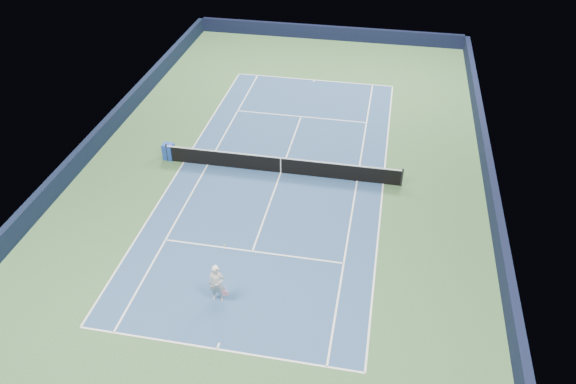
# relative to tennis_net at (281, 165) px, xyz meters

# --- Properties ---
(ground) EXTENTS (40.00, 40.00, 0.00)m
(ground) POSITION_rel_tennis_net_xyz_m (0.00, 0.00, -0.50)
(ground) COLOR #345930
(ground) RESTS_ON ground
(wall_far) EXTENTS (22.00, 0.35, 1.10)m
(wall_far) POSITION_rel_tennis_net_xyz_m (0.00, 19.82, 0.05)
(wall_far) COLOR black
(wall_far) RESTS_ON ground
(wall_right) EXTENTS (0.35, 40.00, 1.10)m
(wall_right) POSITION_rel_tennis_net_xyz_m (10.82, 0.00, 0.05)
(wall_right) COLOR black
(wall_right) RESTS_ON ground
(wall_left) EXTENTS (0.35, 40.00, 1.10)m
(wall_left) POSITION_rel_tennis_net_xyz_m (-10.82, 0.00, 0.05)
(wall_left) COLOR black
(wall_left) RESTS_ON ground
(court_surface) EXTENTS (10.97, 23.77, 0.01)m
(court_surface) POSITION_rel_tennis_net_xyz_m (0.00, 0.00, -0.50)
(court_surface) COLOR navy
(court_surface) RESTS_ON ground
(baseline_far) EXTENTS (10.97, 0.08, 0.00)m
(baseline_far) POSITION_rel_tennis_net_xyz_m (0.00, 11.88, -0.50)
(baseline_far) COLOR white
(baseline_far) RESTS_ON ground
(baseline_near) EXTENTS (10.97, 0.08, 0.00)m
(baseline_near) POSITION_rel_tennis_net_xyz_m (0.00, -11.88, -0.50)
(baseline_near) COLOR white
(baseline_near) RESTS_ON ground
(sideline_doubles_right) EXTENTS (0.08, 23.77, 0.00)m
(sideline_doubles_right) POSITION_rel_tennis_net_xyz_m (5.49, 0.00, -0.50)
(sideline_doubles_right) COLOR white
(sideline_doubles_right) RESTS_ON ground
(sideline_doubles_left) EXTENTS (0.08, 23.77, 0.00)m
(sideline_doubles_left) POSITION_rel_tennis_net_xyz_m (-5.49, 0.00, -0.50)
(sideline_doubles_left) COLOR white
(sideline_doubles_left) RESTS_ON ground
(sideline_singles_right) EXTENTS (0.08, 23.77, 0.00)m
(sideline_singles_right) POSITION_rel_tennis_net_xyz_m (4.12, 0.00, -0.50)
(sideline_singles_right) COLOR white
(sideline_singles_right) RESTS_ON ground
(sideline_singles_left) EXTENTS (0.08, 23.77, 0.00)m
(sideline_singles_left) POSITION_rel_tennis_net_xyz_m (-4.12, 0.00, -0.50)
(sideline_singles_left) COLOR white
(sideline_singles_left) RESTS_ON ground
(service_line_far) EXTENTS (8.23, 0.08, 0.00)m
(service_line_far) POSITION_rel_tennis_net_xyz_m (0.00, 6.40, -0.50)
(service_line_far) COLOR white
(service_line_far) RESTS_ON ground
(service_line_near) EXTENTS (8.23, 0.08, 0.00)m
(service_line_near) POSITION_rel_tennis_net_xyz_m (0.00, -6.40, -0.50)
(service_line_near) COLOR white
(service_line_near) RESTS_ON ground
(center_service_line) EXTENTS (0.08, 12.80, 0.00)m
(center_service_line) POSITION_rel_tennis_net_xyz_m (0.00, 0.00, -0.50)
(center_service_line) COLOR white
(center_service_line) RESTS_ON ground
(center_mark_far) EXTENTS (0.08, 0.30, 0.00)m
(center_mark_far) POSITION_rel_tennis_net_xyz_m (0.00, 11.73, -0.50)
(center_mark_far) COLOR white
(center_mark_far) RESTS_ON ground
(center_mark_near) EXTENTS (0.08, 0.30, 0.00)m
(center_mark_near) POSITION_rel_tennis_net_xyz_m (0.00, -11.73, -0.50)
(center_mark_near) COLOR white
(center_mark_near) RESTS_ON ground
(tennis_net) EXTENTS (12.90, 0.10, 1.07)m
(tennis_net) POSITION_rel_tennis_net_xyz_m (0.00, 0.00, 0.00)
(tennis_net) COLOR black
(tennis_net) RESTS_ON ground
(sponsor_cube) EXTENTS (0.63, 0.58, 0.92)m
(sponsor_cube) POSITION_rel_tennis_net_xyz_m (-6.40, 0.22, -0.04)
(sponsor_cube) COLOR #1B3FA5
(sponsor_cube) RESTS_ON ground
(tennis_player) EXTENTS (0.82, 1.27, 2.10)m
(tennis_player) POSITION_rel_tennis_net_xyz_m (-0.66, -9.47, 0.38)
(tennis_player) COLOR silver
(tennis_player) RESTS_ON ground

